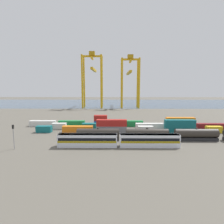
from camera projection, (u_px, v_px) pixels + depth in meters
ground_plane at (123, 115)px, 122.08m from camera, size 420.00×420.00×0.00m
harbour_water at (119, 103)px, 213.22m from camera, size 400.00×110.00×0.01m
passenger_train at (118, 140)px, 58.85m from camera, size 37.15×3.14×3.90m
freight_tank_row at (196, 135)px, 65.53m from camera, size 81.72×2.94×4.40m
signal_mast at (13, 133)px, 56.15m from camera, size 0.36×0.60×7.30m
shipping_container_0 at (44, 129)px, 77.45m from camera, size 6.04×2.44×2.60m
shipping_container_1 at (78, 129)px, 77.31m from camera, size 12.10×2.44×2.60m
shipping_container_2 at (112, 129)px, 77.17m from camera, size 12.10×2.44×2.60m
shipping_container_3 at (112, 123)px, 76.82m from camera, size 12.10×2.44×2.60m
shipping_container_4 at (145, 129)px, 77.03m from camera, size 6.04×2.44×2.60m
shipping_container_5 at (180, 129)px, 76.89m from camera, size 12.10×2.44×2.60m
shipping_container_6 at (180, 123)px, 76.54m from camera, size 12.10×2.44×2.60m
shipping_container_7 at (214, 129)px, 76.75m from camera, size 6.04×2.44×2.60m
shipping_container_8 at (59, 126)px, 83.28m from camera, size 6.04×2.44×2.60m
shipping_container_9 at (89, 126)px, 83.15m from camera, size 6.04×2.44×2.60m
shipping_container_10 at (119, 126)px, 83.01m from camera, size 6.04×2.44×2.60m
shipping_container_11 at (150, 126)px, 82.88m from camera, size 12.10×2.44×2.60m
shipping_container_12 at (180, 126)px, 82.74m from camera, size 12.10×2.44×2.60m
shipping_container_13 at (180, 120)px, 82.40m from camera, size 12.10×2.44×2.60m
shipping_container_14 at (210, 126)px, 82.61m from camera, size 12.10×2.44×2.60m
shipping_container_15 at (43, 123)px, 89.26m from camera, size 12.10×2.44×2.60m
shipping_container_16 at (72, 123)px, 89.12m from camera, size 12.10×2.44×2.60m
shipping_container_17 at (101, 124)px, 88.98m from camera, size 6.04×2.44×2.60m
shipping_container_18 at (101, 118)px, 88.63m from camera, size 6.04×2.44×2.60m
shipping_container_19 at (130, 124)px, 88.84m from camera, size 12.10×2.44×2.60m
gantry_crane_west at (93, 74)px, 168.16m from camera, size 17.66×35.86×47.94m
gantry_crane_central at (130, 76)px, 168.92m from camera, size 16.00×40.66×45.21m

